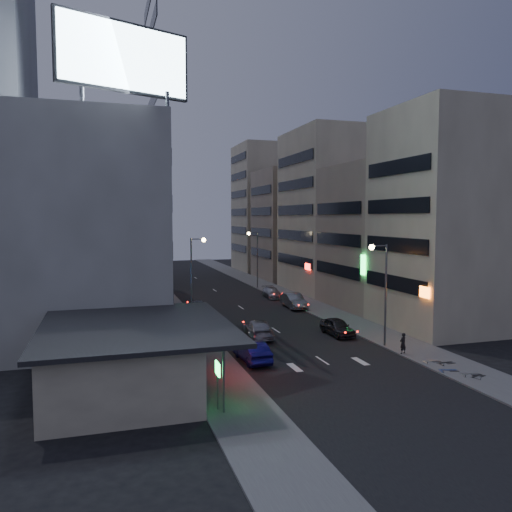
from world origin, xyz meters
name	(u,v)px	position (x,y,z in m)	size (l,w,h in m)	color
ground	(348,378)	(0.00, 0.00, 0.00)	(180.00, 180.00, 0.00)	black
sidewalk_left	(166,305)	(-8.00, 30.00, 0.06)	(4.00, 120.00, 0.12)	#4C4C4F
sidewalk_right	(294,298)	(8.00, 30.00, 0.06)	(4.00, 120.00, 0.12)	#4C4C4F
food_court	(122,357)	(-13.90, 2.00, 1.98)	(11.00, 13.00, 3.88)	beige
white_building	(78,231)	(-17.00, 20.00, 9.00)	(14.00, 24.00, 18.00)	#B1B1AC
shophouse_near	(444,220)	(15.00, 10.50, 10.00)	(10.00, 11.00, 20.00)	beige
shophouse_mid	(381,237)	(15.50, 22.00, 8.00)	(11.00, 12.00, 16.00)	tan
shophouse_far	(328,212)	(15.00, 35.00, 11.00)	(10.00, 14.00, 22.00)	beige
far_left_a	(97,219)	(-15.50, 45.00, 10.00)	(11.00, 10.00, 20.00)	#B1B1AC
far_left_b	(95,234)	(-16.00, 58.00, 7.50)	(12.00, 10.00, 15.00)	gray
far_right_a	(292,225)	(15.50, 50.00, 9.00)	(11.00, 12.00, 18.00)	tan
far_right_b	(269,208)	(16.00, 64.00, 12.00)	(12.00, 12.00, 24.00)	beige
billboard	(125,58)	(-12.99, 9.97, 21.66)	(9.52, 3.75, 6.20)	#595B60
street_lamp_right_near	(381,280)	(5.90, 6.00, 5.36)	(1.60, 0.44, 8.02)	#595B60
street_lamp_left	(195,265)	(-5.90, 22.00, 5.36)	(1.60, 0.44, 8.02)	#595B60
street_lamp_right_far	(255,251)	(5.90, 40.00, 5.36)	(1.60, 0.44, 8.02)	#595B60
parked_car_right_near	(337,327)	(4.46, 10.64, 0.74)	(1.74, 4.32, 1.47)	#28292E
parked_car_right_mid	(294,301)	(5.60, 23.91, 0.83)	(1.75, 5.02, 1.65)	gray
parked_car_left	(196,307)	(-5.47, 24.03, 0.68)	(2.27, 4.92, 1.37)	#242327
parked_car_right_far	(272,293)	(5.60, 31.44, 0.66)	(1.84, 4.52, 1.31)	#A2A3AA
road_car_blue	(252,351)	(-4.88, 5.22, 0.74)	(1.56, 4.48, 1.48)	navy
road_car_silver	(258,329)	(-2.37, 11.84, 0.76)	(2.13, 5.23, 1.52)	#9B9CA3
person	(403,343)	(6.30, 3.51, 0.90)	(0.57, 0.37, 1.55)	black
scooter_black_a	(480,366)	(8.28, -2.15, 0.63)	(1.66, 0.55, 1.02)	black
scooter_silver_a	(479,365)	(8.32, -2.01, 0.68)	(1.85, 0.62, 1.13)	#9EA1A6
scooter_blue	(456,362)	(7.48, -0.90, 0.66)	(1.76, 0.59, 1.07)	navy
scooter_black_b	(451,354)	(8.36, 0.75, 0.67)	(1.80, 0.60, 1.10)	black
scooter_silver_b	(438,353)	(7.70, 1.31, 0.66)	(1.78, 0.59, 1.09)	#B4B6BD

